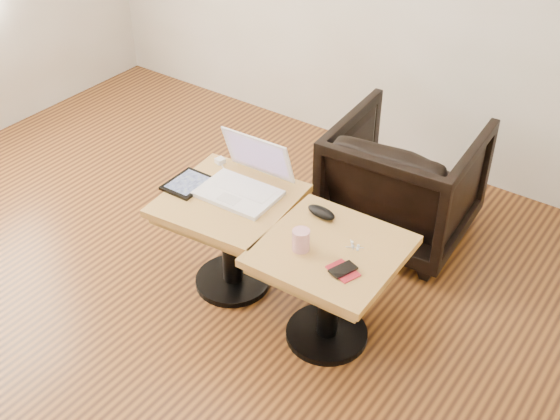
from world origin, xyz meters
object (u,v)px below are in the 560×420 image
Objects in this scene: side_table_right at (330,271)px; laptop at (245,181)px; side_table_left at (230,220)px; striped_cup at (301,240)px; armchair at (404,181)px.

side_table_right is 0.60m from laptop.
side_table_left is 0.21m from laptop.
striped_cup is 0.13× the size of armchair.
laptop is (-0.56, 0.13, 0.18)m from side_table_right.
laptop is at bearing 165.10° from side_table_right.
side_table_left is 1.06× the size of side_table_right.
laptop reaches higher than side_table_right.
side_table_left is at bearing 57.07° from armchair.
armchair reaches higher than striped_cup.
striped_cup is (0.46, -0.21, -0.00)m from laptop.
striped_cup reaches higher than side_table_left.
side_table_left is at bearing -106.21° from laptop.
side_table_right is 1.58× the size of laptop.
side_table_left and side_table_right have the same top height.
side_table_right is at bearing -9.25° from side_table_left.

